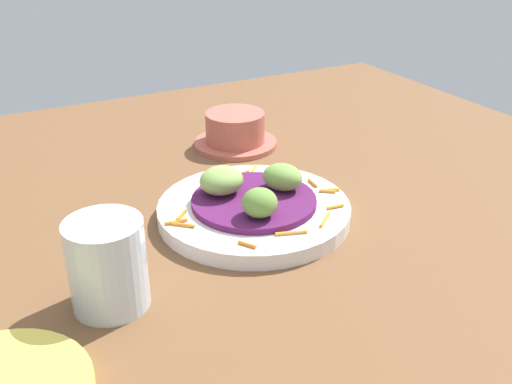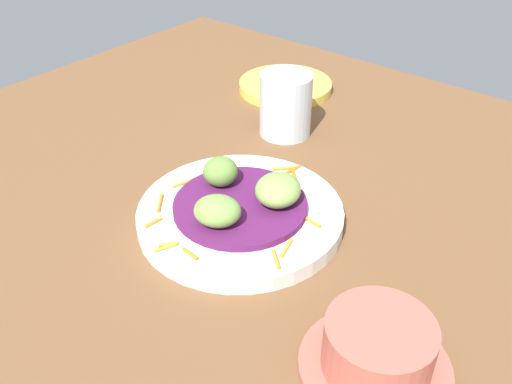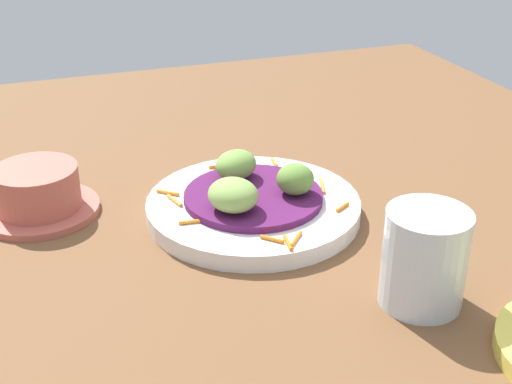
{
  "view_description": "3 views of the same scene",
  "coord_description": "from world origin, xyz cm",
  "px_view_note": "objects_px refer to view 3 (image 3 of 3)",
  "views": [
    {
      "loc": [
        56.82,
        -33.64,
        37.62
      ],
      "look_at": [
        1.66,
        -4.08,
        6.41
      ],
      "focal_mm": 41.89,
      "sensor_mm": 36.0,
      "label": 1
    },
    {
      "loc": [
        -33.55,
        35.02,
        41.98
      ],
      "look_at": [
        -0.83,
        -5.31,
        5.57
      ],
      "focal_mm": 39.37,
      "sensor_mm": 36.0,
      "label": 2
    },
    {
      "loc": [
        -22.4,
        -67.02,
        38.82
      ],
      "look_at": [
        0.08,
        -4.13,
        5.15
      ],
      "focal_mm": 48.59,
      "sensor_mm": 36.0,
      "label": 3
    }
  ],
  "objects_px": {
    "guac_scoop_right": "(236,165)",
    "guac_scoop_left": "(233,195)",
    "guac_scoop_center": "(295,179)",
    "main_plate": "(255,207)",
    "water_glass": "(424,258)",
    "terracotta_bowl": "(38,193)"
  },
  "relations": [
    {
      "from": "guac_scoop_center",
      "to": "guac_scoop_right",
      "type": "height_order",
      "value": "guac_scoop_center"
    },
    {
      "from": "guac_scoop_right",
      "to": "guac_scoop_left",
      "type": "bearing_deg",
      "value": -110.38
    },
    {
      "from": "guac_scoop_left",
      "to": "guac_scoop_right",
      "type": "height_order",
      "value": "same"
    },
    {
      "from": "main_plate",
      "to": "guac_scoop_right",
      "type": "bearing_deg",
      "value": 99.62
    },
    {
      "from": "guac_scoop_left",
      "to": "guac_scoop_center",
      "type": "xyz_separation_m",
      "value": [
        0.07,
        0.01,
        0.0
      ]
    },
    {
      "from": "terracotta_bowl",
      "to": "guac_scoop_right",
      "type": "bearing_deg",
      "value": -10.9
    },
    {
      "from": "main_plate",
      "to": "guac_scoop_right",
      "type": "distance_m",
      "value": 0.06
    },
    {
      "from": "guac_scoop_center",
      "to": "water_glass",
      "type": "bearing_deg",
      "value": -76.73
    },
    {
      "from": "main_plate",
      "to": "terracotta_bowl",
      "type": "relative_size",
      "value": 1.81
    },
    {
      "from": "guac_scoop_left",
      "to": "terracotta_bowl",
      "type": "relative_size",
      "value": 0.43
    },
    {
      "from": "main_plate",
      "to": "water_glass",
      "type": "xyz_separation_m",
      "value": [
        0.09,
        -0.2,
        0.04
      ]
    },
    {
      "from": "guac_scoop_center",
      "to": "terracotta_bowl",
      "type": "bearing_deg",
      "value": 159.28
    },
    {
      "from": "guac_scoop_center",
      "to": "guac_scoop_right",
      "type": "xyz_separation_m",
      "value": [
        -0.05,
        0.06,
        -0.0
      ]
    },
    {
      "from": "guac_scoop_center",
      "to": "guac_scoop_right",
      "type": "relative_size",
      "value": 0.81
    },
    {
      "from": "water_glass",
      "to": "terracotta_bowl",
      "type": "bearing_deg",
      "value": 137.07
    },
    {
      "from": "terracotta_bowl",
      "to": "water_glass",
      "type": "distance_m",
      "value": 0.42
    },
    {
      "from": "guac_scoop_left",
      "to": "water_glass",
      "type": "bearing_deg",
      "value": -55.73
    },
    {
      "from": "terracotta_bowl",
      "to": "main_plate",
      "type": "bearing_deg",
      "value": -20.78
    },
    {
      "from": "main_plate",
      "to": "water_glass",
      "type": "height_order",
      "value": "water_glass"
    },
    {
      "from": "guac_scoop_left",
      "to": "water_glass",
      "type": "xyz_separation_m",
      "value": [
        0.12,
        -0.17,
        0.0
      ]
    },
    {
      "from": "guac_scoop_left",
      "to": "guac_scoop_center",
      "type": "height_order",
      "value": "same"
    },
    {
      "from": "main_plate",
      "to": "water_glass",
      "type": "distance_m",
      "value": 0.22
    }
  ]
}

